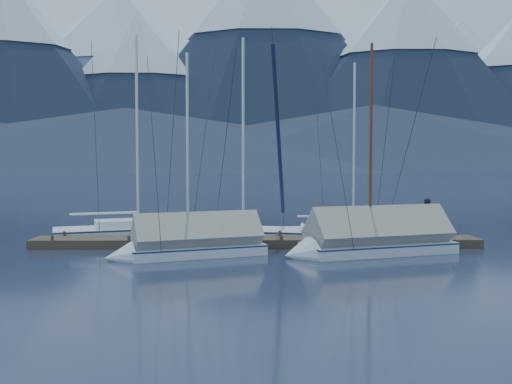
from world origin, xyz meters
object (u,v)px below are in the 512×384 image
sailboat_open_mid (255,235)px  sailboat_open_right (363,234)px  sailboat_covered_near (366,242)px  person (428,217)px  sailboat_open_left (150,232)px  sailboat_covered_far (185,245)px

sailboat_open_mid → sailboat_open_right: 4.96m
sailboat_open_right → sailboat_covered_near: size_ratio=1.00×
sailboat_covered_near → person: (3.07, 2.40, 0.70)m
sailboat_open_left → sailboat_covered_near: size_ratio=1.17×
sailboat_open_right → sailboat_open_mid: bearing=-174.4°
person → sailboat_covered_far: bearing=92.4°
sailboat_covered_far → person: (9.73, 2.84, 0.74)m
sailboat_covered_near → person: sailboat_covered_near is taller
person → sailboat_open_right: bearing=33.0°
sailboat_open_left → sailboat_covered_near: bearing=-29.1°
sailboat_open_right → sailboat_open_left: bearing=177.2°
sailboat_open_mid → sailboat_covered_near: bearing=-44.3°
sailboat_open_left → sailboat_open_right: sailboat_open_left is taller
sailboat_covered_near → person: size_ratio=5.46×
sailboat_open_right → sailboat_covered_far: bearing=-146.6°
sailboat_open_right → person: (2.24, -2.10, 0.98)m
sailboat_covered_near → sailboat_open_left: bearing=150.9°
sailboat_open_left → person: 12.30m
sailboat_open_mid → sailboat_covered_far: size_ratio=1.22×
sailboat_open_left → sailboat_open_right: size_ratio=1.16×
sailboat_open_mid → sailboat_open_left: bearing=168.8°
sailboat_open_left → sailboat_open_mid: bearing=-11.2°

